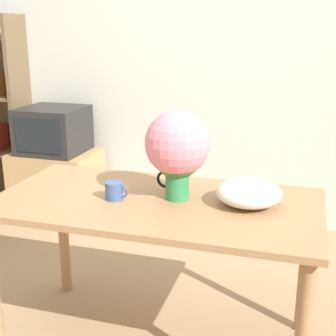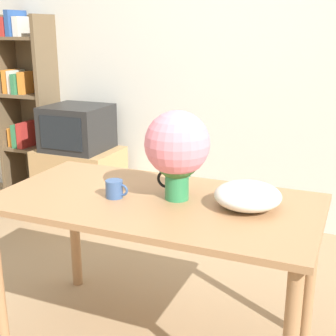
% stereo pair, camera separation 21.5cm
% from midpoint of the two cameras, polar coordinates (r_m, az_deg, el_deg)
% --- Properties ---
extents(wall_back, '(8.00, 0.05, 2.60)m').
position_cam_midpoint_polar(wall_back, '(3.75, 3.82, 12.93)').
color(wall_back, silver).
rests_on(wall_back, ground_plane).
extents(table, '(1.51, 0.78, 0.78)m').
position_cam_midpoint_polar(table, '(2.21, -4.25, -6.49)').
color(table, '#A3754C').
rests_on(table, ground_plane).
extents(flower_vase, '(0.30, 0.30, 0.41)m').
position_cam_midpoint_polar(flower_vase, '(2.11, -1.75, 2.36)').
color(flower_vase, '#2D844C').
rests_on(flower_vase, table).
extents(coffee_mug, '(0.11, 0.08, 0.08)m').
position_cam_midpoint_polar(coffee_mug, '(2.19, -9.36, -2.81)').
color(coffee_mug, '#385689').
rests_on(coffee_mug, table).
extents(white_bowl, '(0.30, 0.30, 0.11)m').
position_cam_midpoint_polar(white_bowl, '(2.10, 6.97, -3.07)').
color(white_bowl, silver).
rests_on(white_bowl, table).
extents(tv_stand, '(0.67, 0.50, 0.56)m').
position_cam_midpoint_polar(tv_stand, '(4.08, -14.84, -1.92)').
color(tv_stand, tan).
rests_on(tv_stand, ground_plane).
extents(tv_set, '(0.49, 0.48, 0.37)m').
position_cam_midpoint_polar(tv_set, '(3.96, -15.35, 4.48)').
color(tv_set, black).
rests_on(tv_set, tv_stand).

